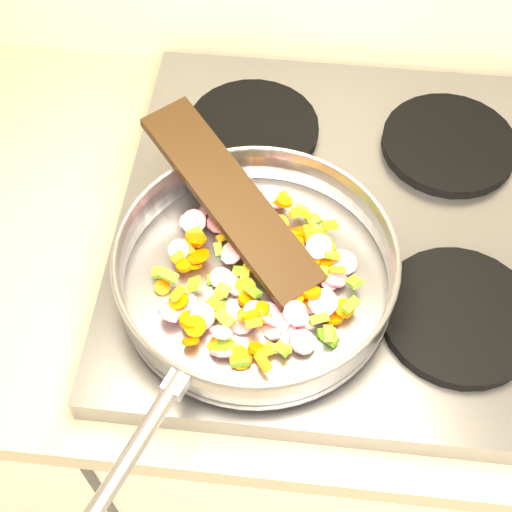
# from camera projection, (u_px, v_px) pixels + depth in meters

# --- Properties ---
(cooktop) EXTENTS (0.60, 0.60, 0.04)m
(cooktop) POSITION_uv_depth(u_px,v_px,m) (344.00, 226.00, 0.96)
(cooktop) COLOR #939399
(cooktop) RESTS_ON counter_top
(grate_fl) EXTENTS (0.19, 0.19, 0.02)m
(grate_fl) POSITION_uv_depth(u_px,v_px,m) (228.00, 294.00, 0.87)
(grate_fl) COLOR black
(grate_fl) RESTS_ON cooktop
(grate_fr) EXTENTS (0.19, 0.19, 0.02)m
(grate_fr) POSITION_uv_depth(u_px,v_px,m) (459.00, 316.00, 0.85)
(grate_fr) COLOR black
(grate_fr) RESTS_ON cooktop
(grate_bl) EXTENTS (0.19, 0.19, 0.02)m
(grate_bl) POSITION_uv_depth(u_px,v_px,m) (253.00, 128.00, 1.03)
(grate_bl) COLOR black
(grate_bl) RESTS_ON cooktop
(grate_br) EXTENTS (0.19, 0.19, 0.02)m
(grate_br) POSITION_uv_depth(u_px,v_px,m) (449.00, 144.00, 1.01)
(grate_br) COLOR black
(grate_br) RESTS_ON cooktop
(saute_pan) EXTENTS (0.38, 0.52, 0.06)m
(saute_pan) POSITION_uv_depth(u_px,v_px,m) (255.00, 268.00, 0.84)
(saute_pan) COLOR #9E9EA5
(saute_pan) RESTS_ON grate_fl
(vegetable_heap) EXTENTS (0.25, 0.27, 0.05)m
(vegetable_heap) POSITION_uv_depth(u_px,v_px,m) (258.00, 276.00, 0.85)
(vegetable_heap) COLOR #EF6400
(vegetable_heap) RESTS_ON saute_pan
(wooden_spatula) EXTENTS (0.25, 0.26, 0.08)m
(wooden_spatula) POSITION_uv_depth(u_px,v_px,m) (231.00, 198.00, 0.87)
(wooden_spatula) COLOR black
(wooden_spatula) RESTS_ON saute_pan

